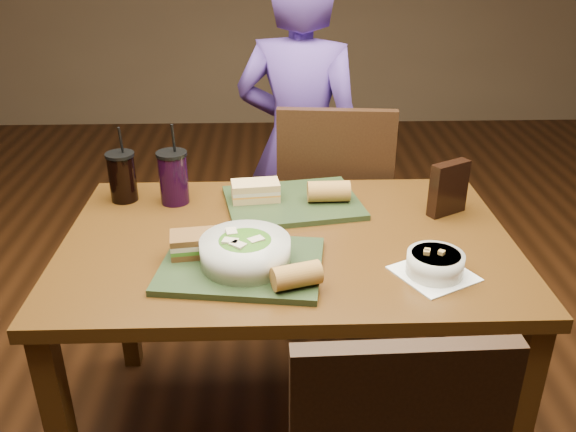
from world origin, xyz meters
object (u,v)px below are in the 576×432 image
at_px(chair_far, 331,209).
at_px(tray_far, 293,203).
at_px(baguette_far, 329,191).
at_px(sandwich_near, 194,244).
at_px(cup_cola, 122,176).
at_px(cup_berry, 173,177).
at_px(baguette_near, 297,276).
at_px(tray_near, 242,265).
at_px(soup_bowl, 435,263).
at_px(sandwich_far, 256,191).
at_px(diner, 300,147).
at_px(chip_bag, 448,188).
at_px(salad_bowl, 245,250).
at_px(dining_table, 288,264).

relative_size(chair_far, tray_far, 2.34).
relative_size(chair_far, baguette_far, 7.32).
bearing_deg(sandwich_near, cup_cola, 124.34).
bearing_deg(cup_berry, baguette_near, -55.76).
bearing_deg(chair_far, tray_near, -112.21).
relative_size(soup_bowl, sandwich_far, 1.51).
relative_size(diner, cup_cola, 5.83).
bearing_deg(baguette_far, chip_bag, -9.85).
bearing_deg(salad_bowl, baguette_near, -41.93).
bearing_deg(baguette_far, dining_table, -122.82).
bearing_deg(chair_far, cup_cola, -155.53).
xyz_separation_m(tray_near, tray_far, (0.15, 0.39, 0.00)).
bearing_deg(sandwich_near, chip_bag, 19.24).
distance_m(dining_table, cup_cola, 0.62).
bearing_deg(cup_cola, diner, 41.32).
bearing_deg(dining_table, baguette_near, -87.66).
relative_size(tray_near, sandwich_far, 2.62).
height_order(dining_table, soup_bowl, soup_bowl).
bearing_deg(tray_far, dining_table, -95.70).
distance_m(diner, salad_bowl, 1.01).
bearing_deg(chip_bag, cup_cola, 143.09).
relative_size(baguette_near, chip_bag, 0.72).
height_order(tray_far, soup_bowl, soup_bowl).
bearing_deg(salad_bowl, chip_bag, 27.39).
xyz_separation_m(tray_near, sandwich_near, (-0.13, 0.05, 0.04)).
height_order(tray_near, sandwich_far, sandwich_far).
bearing_deg(baguette_near, diner, 86.70).
distance_m(baguette_far, cup_cola, 0.67).
relative_size(tray_far, baguette_near, 3.47).
bearing_deg(salad_bowl, tray_near, 159.41).
height_order(chair_far, sandwich_far, chair_far).
relative_size(diner, baguette_far, 10.92).
bearing_deg(baguette_near, tray_far, 88.83).
relative_size(dining_table, baguette_near, 10.74).
height_order(chair_far, tray_far, chair_far).
distance_m(soup_bowl, baguette_far, 0.49).
distance_m(sandwich_near, sandwich_far, 0.38).
bearing_deg(chair_far, baguette_far, -97.48).
height_order(tray_near, cup_berry, cup_berry).
bearing_deg(tray_near, sandwich_far, 85.53).
bearing_deg(baguette_far, cup_berry, 174.64).
xyz_separation_m(sandwich_far, cup_berry, (-0.26, 0.03, 0.04)).
distance_m(salad_bowl, cup_berry, 0.50).
relative_size(diner, tray_near, 3.50).
xyz_separation_m(soup_bowl, baguette_far, (-0.24, 0.43, 0.02)).
xyz_separation_m(soup_bowl, cup_cola, (-0.90, 0.50, 0.05)).
xyz_separation_m(chair_far, chip_bag, (0.31, -0.46, 0.29)).
bearing_deg(tray_near, sandwich_near, 158.04).
height_order(tray_far, salad_bowl, salad_bowl).
relative_size(tray_far, baguette_far, 3.12).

